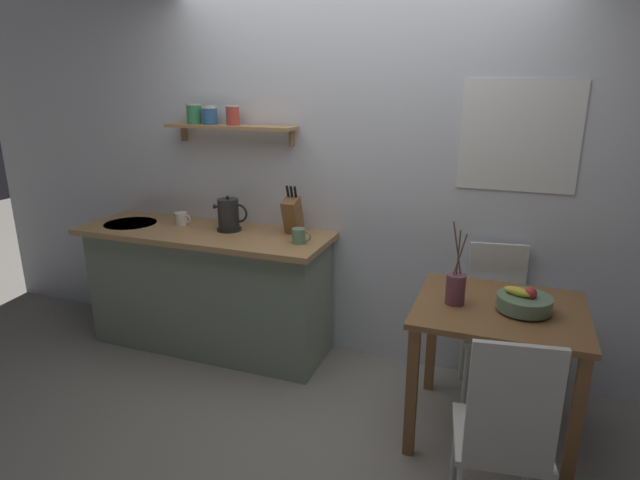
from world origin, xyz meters
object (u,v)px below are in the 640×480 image
(electric_kettle, at_px, (229,215))
(dining_chair_near, at_px, (505,432))
(dining_table, at_px, (498,330))
(fruit_bowl, at_px, (524,302))
(dining_chair_far, at_px, (495,316))
(coffee_mug_by_sink, at_px, (181,219))
(coffee_mug_spare, at_px, (299,236))
(knife_block, at_px, (293,215))
(twig_vase, at_px, (455,288))

(electric_kettle, bearing_deg, dining_chair_near, -30.35)
(dining_table, bearing_deg, fruit_bowl, -10.14)
(dining_chair_far, relative_size, fruit_bowl, 3.48)
(dining_table, xyz_separation_m, fruit_bowl, (0.11, -0.02, 0.19))
(fruit_bowl, distance_m, coffee_mug_by_sink, 2.40)
(dining_table, bearing_deg, coffee_mug_spare, 167.73)
(dining_table, xyz_separation_m, coffee_mug_by_sink, (-2.25, 0.40, 0.31))
(dining_chair_near, bearing_deg, knife_block, 140.68)
(dining_chair_near, xyz_separation_m, twig_vase, (-0.30, 0.70, 0.33))
(electric_kettle, bearing_deg, knife_block, 9.68)
(dining_table, relative_size, coffee_mug_by_sink, 6.72)
(fruit_bowl, bearing_deg, coffee_mug_spare, 167.90)
(dining_table, bearing_deg, knife_block, 161.61)
(twig_vase, height_order, coffee_mug_by_sink, twig_vase)
(dining_chair_near, xyz_separation_m, coffee_mug_by_sink, (-2.32, 1.13, 0.42))
(dining_chair_far, height_order, knife_block, knife_block)
(dining_chair_near, distance_m, twig_vase, 0.83)
(dining_table, xyz_separation_m, twig_vase, (-0.23, -0.04, 0.22))
(dining_chair_far, bearing_deg, dining_table, -86.91)
(fruit_bowl, bearing_deg, electric_kettle, 168.27)
(dining_table, bearing_deg, dining_chair_near, -84.59)
(dining_chair_far, distance_m, coffee_mug_spare, 1.33)
(dining_table, distance_m, dining_chair_far, 0.46)
(knife_block, distance_m, coffee_mug_spare, 0.24)
(dining_chair_far, relative_size, twig_vase, 2.10)
(knife_block, bearing_deg, dining_table, -18.39)
(fruit_bowl, height_order, coffee_mug_by_sink, coffee_mug_by_sink)
(fruit_bowl, height_order, knife_block, knife_block)
(dining_table, relative_size, coffee_mug_spare, 6.72)
(fruit_bowl, distance_m, twig_vase, 0.35)
(twig_vase, relative_size, knife_block, 1.35)
(dining_table, bearing_deg, electric_kettle, 168.18)
(coffee_mug_by_sink, height_order, coffee_mug_spare, coffee_mug_spare)
(dining_chair_far, height_order, electric_kettle, electric_kettle)
(dining_chair_near, bearing_deg, twig_vase, 113.60)
(electric_kettle, height_order, knife_block, knife_block)
(fruit_bowl, relative_size, twig_vase, 0.60)
(electric_kettle, relative_size, coffee_mug_by_sink, 2.01)
(knife_block, bearing_deg, dining_chair_near, -39.32)
(dining_chair_near, relative_size, dining_chair_far, 1.03)
(fruit_bowl, relative_size, coffee_mug_by_sink, 2.12)
(knife_block, distance_m, coffee_mug_by_sink, 0.87)
(dining_chair_far, bearing_deg, coffee_mug_by_sink, -178.84)
(dining_table, relative_size, electric_kettle, 3.34)
(dining_chair_near, xyz_separation_m, electric_kettle, (-1.92, 1.12, 0.49))
(dining_chair_far, bearing_deg, twig_vase, -113.56)
(coffee_mug_spare, bearing_deg, twig_vase, -16.97)
(coffee_mug_by_sink, bearing_deg, dining_chair_near, -26.01)
(coffee_mug_by_sink, relative_size, coffee_mug_spare, 1.00)
(coffee_mug_by_sink, xyz_separation_m, coffee_mug_spare, (0.98, -0.12, 0.00))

